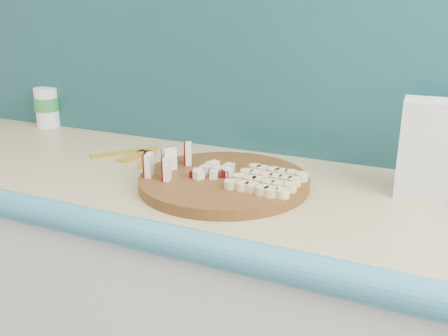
% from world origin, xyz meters
% --- Properties ---
extents(kitchen_counter, '(2.20, 0.63, 0.91)m').
position_xyz_m(kitchen_counter, '(0.10, 1.50, 0.46)').
color(kitchen_counter, white).
rests_on(kitchen_counter, ground).
extents(backsplash, '(2.20, 0.02, 0.50)m').
position_xyz_m(backsplash, '(0.10, 1.79, 1.16)').
color(backsplash, teal).
rests_on(backsplash, kitchen_counter).
extents(cutting_board, '(0.41, 0.41, 0.02)m').
position_xyz_m(cutting_board, '(0.30, 1.49, 0.92)').
color(cutting_board, '#4D2910').
rests_on(cutting_board, kitchen_counter).
extents(apple_wedges, '(0.07, 0.15, 0.05)m').
position_xyz_m(apple_wedges, '(0.17, 1.46, 0.96)').
color(apple_wedges, '#FAEFC8').
rests_on(apple_wedges, cutting_board).
extents(apple_chunks, '(0.06, 0.06, 0.02)m').
position_xyz_m(apple_chunks, '(0.27, 1.49, 0.94)').
color(apple_chunks, '#F1EAC0').
rests_on(apple_chunks, cutting_board).
extents(banana_slices, '(0.15, 0.15, 0.02)m').
position_xyz_m(banana_slices, '(0.40, 1.48, 0.94)').
color(banana_slices, beige).
rests_on(banana_slices, cutting_board).
extents(flour_bag, '(0.13, 0.09, 0.21)m').
position_xyz_m(flour_bag, '(0.72, 1.62, 1.01)').
color(flour_bag, silver).
rests_on(flour_bag, kitchen_counter).
extents(canister, '(0.08, 0.08, 0.13)m').
position_xyz_m(canister, '(-0.48, 1.76, 0.98)').
color(canister, white).
rests_on(canister, kitchen_counter).
extents(banana_peel, '(0.21, 0.18, 0.01)m').
position_xyz_m(banana_peel, '(-0.02, 1.59, 0.91)').
color(banana_peel, gold).
rests_on(banana_peel, kitchen_counter).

